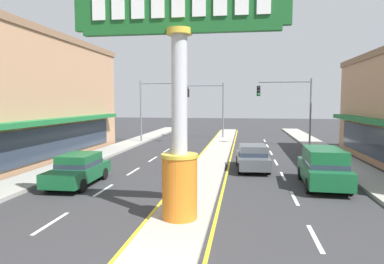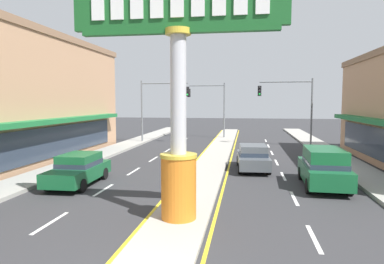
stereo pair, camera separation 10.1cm
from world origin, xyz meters
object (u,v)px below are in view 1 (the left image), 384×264
traffic_light_left_side (158,100)px  district_sign (179,96)px  traffic_light_median_far (210,101)px  suv_near_right_lane (324,167)px  sedan_near_left_lane (78,169)px  traffic_light_right_side (291,100)px  sedan_far_right_lane (252,157)px

traffic_light_left_side → district_sign: bearing=-73.9°
traffic_light_median_far → suv_near_right_lane: bearing=-70.2°
sedan_near_left_lane → traffic_light_left_side: bearing=90.9°
sedan_near_left_lane → suv_near_right_lane: bearing=6.4°
district_sign → traffic_light_right_side: district_sign is taller
traffic_light_left_side → traffic_light_median_far: 7.06m
traffic_light_left_side → sedan_near_left_lane: (0.28, -17.17, -3.46)m
traffic_light_left_side → traffic_light_median_far: size_ratio=1.00×
traffic_light_median_far → sedan_near_left_lane: 23.22m
traffic_light_left_side → sedan_near_left_lane: size_ratio=1.43×
traffic_light_median_far → district_sign: bearing=-86.4°
district_sign → traffic_light_left_side: district_sign is taller
traffic_light_left_side → sedan_far_right_lane: bearing=-53.5°
district_sign → sedan_near_left_lane: 8.27m
district_sign → sedan_far_right_lane: 10.57m
district_sign → sedan_far_right_lane: (2.67, 9.60, -3.53)m
traffic_light_median_far → sedan_far_right_lane: 18.32m
suv_near_right_lane → sedan_far_right_lane: bearing=131.1°
traffic_light_left_side → traffic_light_right_side: same height
traffic_light_right_side → sedan_near_left_lane: traffic_light_right_side is taller
traffic_light_right_side → sedan_far_right_lane: bearing=-107.8°
traffic_light_median_far → sedan_near_left_lane: bearing=-100.7°
district_sign → traffic_light_left_side: 22.55m
district_sign → traffic_light_right_side: (6.25, 20.76, -0.07)m
traffic_light_right_side → suv_near_right_lane: (-0.29, -14.93, -3.26)m
district_sign → suv_near_right_lane: size_ratio=1.71×
district_sign → traffic_light_left_side: (-6.25, 21.67, -0.07)m
traffic_light_median_far → sedan_far_right_lane: (4.36, -17.46, -3.41)m
sedan_far_right_lane → sedan_near_left_lane: (-8.64, -5.11, 0.00)m
traffic_light_left_side → traffic_light_median_far: same height
traffic_light_right_side → sedan_far_right_lane: (-3.58, -11.16, -3.46)m
suv_near_right_lane → sedan_far_right_lane: (-3.29, 3.77, -0.20)m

